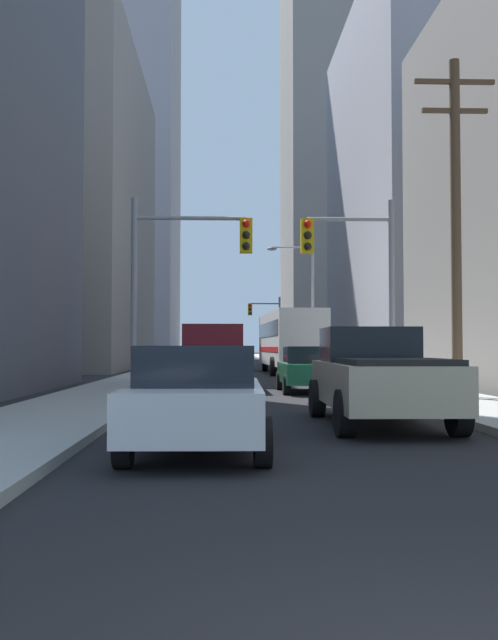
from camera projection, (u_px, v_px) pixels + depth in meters
name	position (u px, v px, depth m)	size (l,w,h in m)	color
sidewalk_left	(174.00, 366.00, 52.39)	(2.92, 160.00, 0.15)	#9E9E99
sidewalk_right	(304.00, 366.00, 52.74)	(2.92, 160.00, 0.15)	#9E9E99
city_bus	(290.00, 339.00, 40.09)	(2.87, 11.57, 3.40)	silver
pickup_truck_beige	(377.00, 376.00, 13.78)	(2.20, 5.44, 1.90)	#C6B793
cargo_van_maroon	(213.00, 353.00, 25.81)	(2.16, 5.23, 2.26)	maroon
sedan_white	(197.00, 398.00, 10.18)	(1.95, 4.24, 1.52)	white
sedan_green	(309.00, 369.00, 23.67)	(1.95, 4.21, 1.52)	#195938
sedan_grey	(216.00, 362.00, 34.61)	(1.95, 4.25, 1.52)	slate
sedan_red	(216.00, 358.00, 47.59)	(1.95, 4.24, 1.52)	maroon
sedan_blue	(217.00, 356.00, 56.05)	(1.95, 4.25, 1.52)	navy
traffic_signal_near_left	(186.00, 263.00, 21.51)	(3.65, 0.44, 6.00)	gray
traffic_signal_near_right	(353.00, 265.00, 21.70)	(2.87, 0.44, 6.00)	gray
traffic_signal_far_right	(266.00, 319.00, 64.11)	(2.95, 0.44, 6.00)	gray
utility_pole_right	(456.00, 220.00, 19.29)	(2.20, 0.28, 9.33)	brown
street_lamp_right	(305.00, 294.00, 41.44)	(2.74, 0.32, 7.50)	gray
building_left_far_tower	(93.00, 115.00, 91.33)	(21.20, 19.50, 62.43)	#93939E
building_right_far_highrise	(371.00, 104.00, 93.74)	(22.41, 18.68, 66.79)	gray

